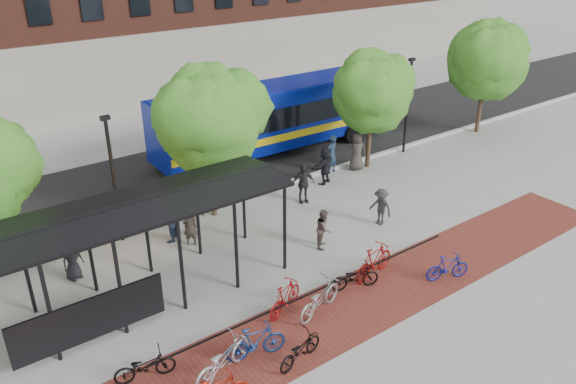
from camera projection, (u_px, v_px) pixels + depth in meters
ground at (317, 224)px, 23.38m from camera, size 160.00×160.00×0.00m
asphalt_street at (220, 164)px, 29.19m from camera, size 160.00×8.00×0.01m
curb at (263, 190)px, 26.26m from camera, size 160.00×0.25×0.12m
brick_strip at (364, 300)px, 18.69m from camera, size 24.00×3.00×0.01m
bike_rack_rail at (317, 301)px, 18.65m from camera, size 12.00×0.05×0.95m
bus_shelter at (125, 221)px, 17.40m from camera, size 10.60×3.07×3.60m
tree_b at (210, 115)px, 22.33m from camera, size 5.15×4.20×6.47m
tree_c at (373, 89)px, 27.30m from camera, size 4.66×3.80×5.92m
tree_d at (488, 57)px, 31.92m from camera, size 5.39×4.40×6.55m
lamp_post_left at (114, 177)px, 21.08m from camera, size 0.35×0.20×5.12m
lamp_post_right at (408, 103)px, 29.60m from camera, size 0.35×0.20×5.12m
bus at (274, 114)px, 30.06m from camera, size 13.61×3.48×3.66m
bike_0 at (145, 366)px, 15.31m from camera, size 1.78×0.99×0.89m
bike_2 at (223, 359)px, 15.41m from camera, size 2.24×1.32×1.11m
bike_3 at (256, 342)px, 16.03m from camera, size 1.89×0.92×1.09m
bike_4 at (300, 350)px, 15.90m from camera, size 1.77×0.94×0.89m
bike_5 at (285, 297)px, 17.96m from camera, size 1.84×1.14×1.07m
bike_6 at (319, 298)px, 17.90m from camera, size 2.19×1.27×1.09m
bike_8 at (355, 277)px, 19.13m from camera, size 1.82×1.14×0.90m
bike_9 at (374, 261)px, 19.74m from camera, size 2.09×0.90×1.21m
bike_11 at (448, 267)px, 19.60m from camera, size 1.69×1.02×0.98m
pedestrian_0 at (72, 259)px, 19.53m from camera, size 0.88×0.70×1.56m
pedestrian_1 at (190, 227)px, 21.61m from camera, size 0.66×0.58×1.52m
pedestrian_2 at (169, 221)px, 21.84m from camera, size 1.06×1.04×1.72m
pedestrian_3 at (194, 215)px, 22.17m from camera, size 1.39×1.13×1.87m
pedestrian_4 at (303, 183)px, 24.89m from camera, size 1.16×0.74×1.83m
pedestrian_5 at (325, 165)px, 26.71m from camera, size 1.78×1.12×1.83m
pedestrian_6 at (357, 151)px, 28.18m from camera, size 1.15×1.00×1.98m
pedestrian_7 at (331, 154)px, 27.83m from camera, size 0.81×0.62×1.98m
pedestrian_8 at (324, 228)px, 21.48m from camera, size 0.97×0.96×1.58m
pedestrian_9 at (381, 207)px, 23.09m from camera, size 0.77×1.12×1.60m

